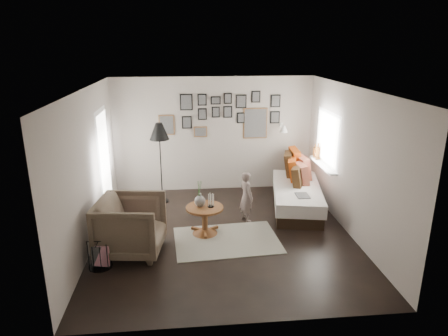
{
  "coord_description": "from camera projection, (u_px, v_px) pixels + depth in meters",
  "views": [
    {
      "loc": [
        -0.63,
        -6.46,
        3.31
      ],
      "look_at": [
        0.05,
        0.5,
        1.1
      ],
      "focal_mm": 32.0,
      "sensor_mm": 36.0,
      "label": 1
    }
  ],
  "objects": [
    {
      "name": "floor_lamp",
      "position": [
        159.0,
        134.0,
        8.23
      ],
      "size": [
        0.4,
        0.4,
        1.73
      ],
      "rotation": [
        0.0,
        0.0,
        -0.33
      ],
      "color": "black",
      "rests_on": "ground"
    },
    {
      "name": "demijohn_large",
      "position": [
        286.0,
        208.0,
        7.85
      ],
      "size": [
        0.32,
        0.32,
        0.47
      ],
      "color": "black",
      "rests_on": "ground"
    },
    {
      "name": "magazine_on_daybed",
      "position": [
        303.0,
        196.0,
        7.66
      ],
      "size": [
        0.24,
        0.33,
        0.02
      ],
      "primitive_type": "cube",
      "rotation": [
        0.0,
        0.0,
        -0.02
      ],
      "color": "black",
      "rests_on": "daybed"
    },
    {
      "name": "ceiling",
      "position": [
        224.0,
        88.0,
        6.4
      ],
      "size": [
        4.8,
        4.8,
        0.0
      ],
      "primitive_type": "plane",
      "rotation": [
        3.14,
        0.0,
        0.0
      ],
      "color": "white",
      "rests_on": "wall_back"
    },
    {
      "name": "gallery_wall",
      "position": [
        226.0,
        115.0,
        8.95
      ],
      "size": [
        2.74,
        0.03,
        1.08
      ],
      "color": "brown",
      "rests_on": "wall_back"
    },
    {
      "name": "door_left",
      "position": [
        104.0,
        163.0,
        7.8
      ],
      "size": [
        0.0,
        2.14,
        2.14
      ],
      "color": "white",
      "rests_on": "wall_left"
    },
    {
      "name": "pedestal_table",
      "position": [
        205.0,
        221.0,
        7.15
      ],
      "size": [
        0.67,
        0.67,
        0.52
      ],
      "rotation": [
        0.0,
        0.0,
        0.25
      ],
      "color": "brown",
      "rests_on": "ground"
    },
    {
      "name": "wall_sconce",
      "position": [
        284.0,
        129.0,
        8.91
      ],
      "size": [
        0.18,
        0.36,
        0.16
      ],
      "color": "white",
      "rests_on": "wall_back"
    },
    {
      "name": "child",
      "position": [
        246.0,
        197.0,
        7.61
      ],
      "size": [
        0.36,
        0.43,
        0.99
      ],
      "primitive_type": "imported",
      "rotation": [
        0.0,
        0.0,
        1.99
      ],
      "color": "#6C5A55",
      "rests_on": "ground"
    },
    {
      "name": "demijohn_small",
      "position": [
        306.0,
        211.0,
        7.78
      ],
      "size": [
        0.28,
        0.28,
        0.43
      ],
      "color": "black",
      "rests_on": "ground"
    },
    {
      "name": "daybed",
      "position": [
        296.0,
        191.0,
        8.33
      ],
      "size": [
        1.32,
        2.28,
        1.06
      ],
      "rotation": [
        0.0,
        0.0,
        -0.19
      ],
      "color": "black",
      "rests_on": "ground"
    },
    {
      "name": "candles",
      "position": [
        211.0,
        200.0,
        7.03
      ],
      "size": [
        0.11,
        0.11,
        0.25
      ],
      "color": "black",
      "rests_on": "pedestal_table"
    },
    {
      "name": "wall_front",
      "position": [
        245.0,
        228.0,
        4.52
      ],
      "size": [
        4.5,
        0.0,
        4.5
      ],
      "primitive_type": "plane",
      "rotation": [
        -1.57,
        0.0,
        0.0
      ],
      "color": "#A1978D",
      "rests_on": "ground"
    },
    {
      "name": "armchair_cushion",
      "position": [
        133.0,
        224.0,
        6.5
      ],
      "size": [
        0.49,
        0.5,
        0.19
      ],
      "primitive_type": "cube",
      "rotation": [
        -0.21,
        0.0,
        -0.16
      ],
      "color": "silver",
      "rests_on": "armchair"
    },
    {
      "name": "wall_left",
      "position": [
        88.0,
        170.0,
        6.58
      ],
      "size": [
        0.0,
        4.8,
        4.8
      ],
      "primitive_type": "plane",
      "rotation": [
        1.57,
        0.0,
        1.57
      ],
      "color": "#A1978D",
      "rests_on": "ground"
    },
    {
      "name": "rug",
      "position": [
        227.0,
        240.0,
        6.97
      ],
      "size": [
        1.88,
        1.38,
        0.01
      ],
      "primitive_type": "cube",
      "rotation": [
        0.0,
        0.0,
        0.07
      ],
      "color": "white",
      "rests_on": "ground"
    },
    {
      "name": "vase",
      "position": [
        200.0,
        199.0,
        7.03
      ],
      "size": [
        0.19,
        0.19,
        0.48
      ],
      "color": "black",
      "rests_on": "pedestal_table"
    },
    {
      "name": "wall_right",
      "position": [
        351.0,
        162.0,
        7.0
      ],
      "size": [
        0.0,
        4.8,
        4.8
      ],
      "primitive_type": "plane",
      "rotation": [
        1.57,
        0.0,
        -1.57
      ],
      "color": "#A1978D",
      "rests_on": "ground"
    },
    {
      "name": "magazine_basket",
      "position": [
        100.0,
        254.0,
        6.09
      ],
      "size": [
        0.36,
        0.36,
        0.43
      ],
      "rotation": [
        0.0,
        0.0,
        -0.04
      ],
      "color": "black",
      "rests_on": "ground"
    },
    {
      "name": "armchair",
      "position": [
        131.0,
        226.0,
        6.45
      ],
      "size": [
        1.15,
        1.13,
        0.94
      ],
      "primitive_type": "imported",
      "rotation": [
        0.0,
        0.0,
        1.44
      ],
      "color": "brown",
      "rests_on": "ground"
    },
    {
      "name": "window_right",
      "position": [
        321.0,
        161.0,
        8.38
      ],
      "size": [
        0.15,
        1.32,
        1.3
      ],
      "color": "white",
      "rests_on": "wall_right"
    },
    {
      "name": "ground",
      "position": [
        224.0,
        235.0,
        7.18
      ],
      "size": [
        4.8,
        4.8,
        0.0
      ],
      "primitive_type": "plane",
      "color": "black",
      "rests_on": "ground"
    },
    {
      "name": "wall_back",
      "position": [
        214.0,
        135.0,
        9.07
      ],
      "size": [
        4.5,
        0.0,
        4.5
      ],
      "primitive_type": "plane",
      "rotation": [
        1.57,
        0.0,
        0.0
      ],
      "color": "#A1978D",
      "rests_on": "ground"
    }
  ]
}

